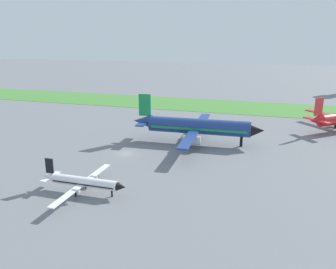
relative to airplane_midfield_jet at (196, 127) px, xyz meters
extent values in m
plane|color=slate|center=(-14.72, -13.65, -4.63)|extent=(600.00, 600.00, 0.00)
cube|color=#478438|center=(-14.72, 53.22, -4.59)|extent=(360.00, 28.00, 0.08)
cylinder|color=navy|center=(0.71, 0.03, 0.10)|extent=(27.38, 5.43, 4.16)
cone|color=black|center=(15.82, 0.74, 0.10)|extent=(3.97, 4.25, 4.07)
cone|color=navy|center=(-15.14, -0.71, 0.62)|extent=(5.46, 3.99, 3.74)
cube|color=#198C4C|center=(0.71, 0.03, -0.22)|extent=(25.87, 5.44, 0.58)
cube|color=navy|center=(-0.47, 9.06, -0.63)|extent=(3.49, 18.25, 0.42)
cube|color=navy|center=(0.38, -9.06, -0.63)|extent=(3.49, 18.25, 0.42)
cylinder|color=#B7BABF|center=(-0.31, 5.80, -2.12)|extent=(4.64, 2.50, 2.29)
cylinder|color=#B7BABF|center=(0.23, -5.80, -2.12)|extent=(4.64, 2.50, 2.29)
cube|color=#198C4C|center=(-14.39, -0.68, 5.20)|extent=(3.42, 0.66, 6.05)
cube|color=navy|center=(-14.51, 1.97, 0.51)|extent=(2.51, 5.39, 0.33)
cube|color=navy|center=(-14.26, -3.32, 0.51)|extent=(2.51, 5.39, 0.33)
cylinder|color=black|center=(12.04, 0.57, -3.31)|extent=(0.75, 0.75, 2.65)
cylinder|color=black|center=(-1.33, 3.21, -3.31)|extent=(0.75, 0.75, 2.65)
cylinder|color=black|center=(-1.02, -3.32, -3.31)|extent=(0.75, 0.75, 2.65)
cone|color=red|center=(31.46, 17.91, -0.13)|extent=(5.53, 5.42, 3.21)
cube|color=red|center=(35.97, 32.36, -1.20)|extent=(12.06, 13.14, 0.36)
cylinder|color=#B7BABF|center=(37.84, 30.27, -2.47)|extent=(4.21, 4.06, 1.96)
cube|color=red|center=(31.95, 18.34, 3.81)|extent=(2.46, 2.26, 5.19)
cube|color=red|center=(30.44, 20.04, -0.22)|extent=(4.47, 4.69, 0.29)
cube|color=red|center=(33.46, 16.65, -0.22)|extent=(4.47, 4.69, 0.29)
cylinder|color=black|center=(38.56, 27.99, -3.49)|extent=(0.64, 0.64, 2.27)
cylinder|color=white|center=(-12.83, -36.33, -2.45)|extent=(13.10, 1.88, 1.82)
cone|color=black|center=(-5.56, -36.29, -2.45)|extent=(1.83, 1.79, 1.78)
cone|color=white|center=(-20.47, -36.36, -2.22)|extent=(2.55, 1.65, 1.64)
cube|color=black|center=(-12.83, -36.33, -2.58)|extent=(12.37, 1.91, 0.25)
cube|color=white|center=(-13.22, -31.33, -2.77)|extent=(1.32, 10.00, 0.18)
cube|color=white|center=(-13.17, -41.33, -2.77)|extent=(1.32, 10.00, 0.18)
cylinder|color=#B7BABF|center=(-12.70, -33.13, -2.77)|extent=(1.46, 0.59, 0.58)
cylinder|color=#B7BABF|center=(-12.67, -39.52, -2.77)|extent=(1.46, 0.59, 0.58)
cube|color=black|center=(-20.10, -36.36, -0.08)|extent=(1.64, 0.23, 2.91)
cube|color=white|center=(-20.11, -35.09, -2.27)|extent=(1.10, 2.55, 0.15)
cube|color=white|center=(-20.10, -37.63, -2.27)|extent=(1.10, 2.55, 0.15)
cylinder|color=black|center=(-7.38, -36.30, -3.99)|extent=(0.33, 0.33, 1.27)
cylinder|color=black|center=(-13.75, -34.53, -3.99)|extent=(0.33, 0.33, 1.27)
cylinder|color=black|center=(-13.73, -38.13, -3.99)|extent=(0.33, 0.33, 1.27)
camera|label=1|loc=(19.07, -87.61, 23.38)|focal=36.78mm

